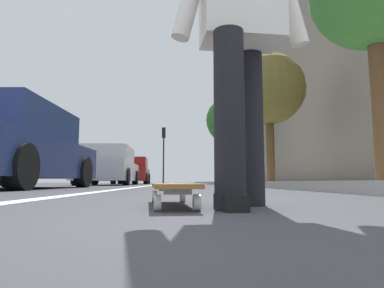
# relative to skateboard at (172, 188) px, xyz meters

# --- Properties ---
(ground_plane) EXTENTS (80.00, 80.00, 0.00)m
(ground_plane) POSITION_rel_skateboard_xyz_m (9.09, -0.24, -0.09)
(ground_plane) COLOR #38383D
(lane_stripe_white) EXTENTS (52.00, 0.16, 0.01)m
(lane_stripe_white) POSITION_rel_skateboard_xyz_m (19.09, 0.98, -0.09)
(lane_stripe_white) COLOR silver
(lane_stripe_white) RESTS_ON ground
(sidewalk_curb) EXTENTS (52.00, 3.20, 0.14)m
(sidewalk_curb) POSITION_rel_skateboard_xyz_m (17.09, -3.35, -0.02)
(sidewalk_curb) COLOR #9E9B93
(sidewalk_curb) RESTS_ON ground
(building_facade) EXTENTS (40.00, 1.20, 10.85)m
(building_facade) POSITION_rel_skateboard_xyz_m (21.09, -5.84, 5.33)
(building_facade) COLOR gray
(building_facade) RESTS_ON ground
(skateboard) EXTENTS (0.86, 0.28, 0.11)m
(skateboard) POSITION_rel_skateboard_xyz_m (0.00, 0.00, 0.00)
(skateboard) COLOR white
(skateboard) RESTS_ON ground
(skater_person) EXTENTS (0.48, 0.72, 1.64)m
(skater_person) POSITION_rel_skateboard_xyz_m (-0.15, -0.35, 0.84)
(skater_person) COLOR black
(skater_person) RESTS_ON ground
(parked_car_near) EXTENTS (4.42, 1.94, 1.50)m
(parked_car_near) POSITION_rel_skateboard_xyz_m (4.39, 2.99, 0.63)
(parked_car_near) COLOR navy
(parked_car_near) RESTS_ON ground
(parked_car_mid) EXTENTS (4.64, 2.04, 1.47)m
(parked_car_mid) POSITION_rel_skateboard_xyz_m (11.35, 2.79, 0.61)
(parked_car_mid) COLOR #B7B7BC
(parked_car_mid) RESTS_ON ground
(parked_car_far) EXTENTS (4.38, 2.10, 1.48)m
(parked_car_far) POSITION_rel_skateboard_xyz_m (17.52, 2.80, 0.62)
(parked_car_far) COLOR maroon
(parked_car_far) RESTS_ON ground
(traffic_light) EXTENTS (0.33, 0.28, 4.36)m
(traffic_light) POSITION_rel_skateboard_xyz_m (24.17, 1.38, 2.91)
(traffic_light) COLOR #2D2D2D
(traffic_light) RESTS_ON ground
(street_tree_mid) EXTENTS (2.39, 2.39, 4.41)m
(street_tree_mid) POSITION_rel_skateboard_xyz_m (9.02, -2.95, 3.09)
(street_tree_mid) COLOR brown
(street_tree_mid) RESTS_ON ground
(street_tree_far) EXTENTS (2.89, 2.89, 5.26)m
(street_tree_far) POSITION_rel_skateboard_xyz_m (17.94, -2.95, 3.70)
(street_tree_far) COLOR brown
(street_tree_far) RESTS_ON ground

